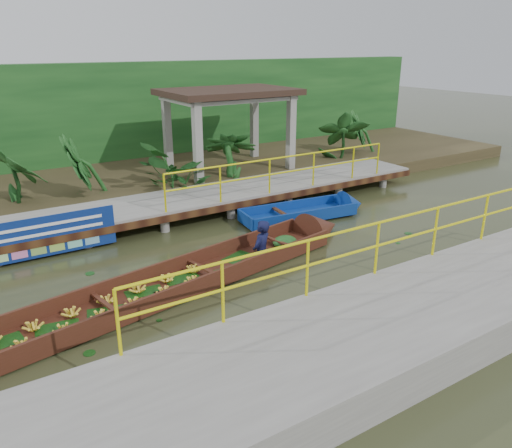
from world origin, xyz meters
TOP-DOWN VIEW (x-y plane):
  - ground at (0.00, 0.00)m, footprint 80.00×80.00m
  - land_strip at (0.00, 7.50)m, footprint 30.00×8.00m
  - far_dock at (0.02, 3.43)m, footprint 16.00×2.06m
  - near_dock at (1.00, -4.20)m, footprint 18.00×2.40m
  - pavilion at (3.00, 6.30)m, footprint 4.40×3.00m
  - foliage_backdrop at (0.00, 10.00)m, footprint 30.00×0.80m
  - vendor_boat at (-2.31, -0.55)m, footprint 10.93×3.03m
  - moored_blue_boat at (3.43, 1.46)m, footprint 3.90×1.41m
  - blue_banner at (-3.89, 2.48)m, footprint 3.04×0.04m
  - tropical_plants at (2.25, 5.30)m, footprint 14.54×1.54m

SIDE VIEW (x-z plane):
  - ground at x=0.00m, z-range 0.00..0.00m
  - moored_blue_boat at x=3.43m, z-range -0.29..0.62m
  - vendor_boat at x=-2.31m, z-range -0.83..1.24m
  - land_strip at x=0.00m, z-range 0.00..0.45m
  - near_dock at x=1.00m, z-range -0.56..1.16m
  - far_dock at x=0.02m, z-range -0.35..1.30m
  - blue_banner at x=-3.89m, z-range 0.08..1.03m
  - tropical_plants at x=2.25m, z-range 0.45..2.37m
  - foliage_backdrop at x=0.00m, z-range 0.00..4.00m
  - pavilion at x=3.00m, z-range 1.32..4.32m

